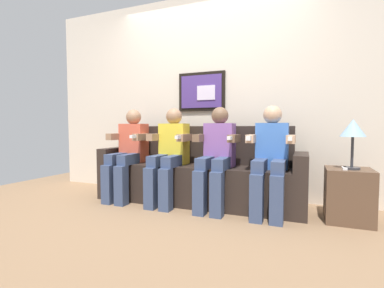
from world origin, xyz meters
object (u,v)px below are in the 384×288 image
Objects in this scene: person_leftmost at (128,150)px; couch at (198,176)px; person_right_center at (217,153)px; spare_remote_on_table at (344,168)px; person_rightmost at (271,155)px; person_left_center at (170,152)px; side_table_right at (348,195)px; table_lamp at (353,130)px.

couch is at bearing 11.23° from person_leftmost.
couch is 0.44m from person_right_center.
person_right_center is at bearing -30.73° from couch.
person_leftmost reaches higher than spare_remote_on_table.
person_rightmost is at bearing 179.50° from spare_remote_on_table.
couch is 18.53× the size of spare_remote_on_table.
person_left_center is 1.87m from side_table_right.
person_right_center is 0.56m from person_rightmost.
person_leftmost is at bearing 180.00° from person_right_center.
side_table_right is (0.71, 0.06, -0.36)m from person_rightmost.
person_rightmost is at bearing -0.05° from person_right_center.
table_lamp reaches higher than couch.
person_left_center is 1.00× the size of person_rightmost.
person_left_center is (0.57, 0.00, 0.00)m from person_leftmost.
person_left_center is 1.13m from person_rightmost.
person_right_center is 2.41× the size of table_lamp.
person_right_center is (1.13, 0.00, 0.00)m from person_leftmost.
side_table_right is 3.85× the size of spare_remote_on_table.
person_left_center is at bearing -149.19° from couch.
table_lamp reaches higher than spare_remote_on_table.
spare_remote_on_table is (1.22, -0.01, -0.10)m from person_right_center.
person_leftmost is 1.00× the size of person_left_center.
person_right_center is 1.23m from spare_remote_on_table.
spare_remote_on_table is at bearing -0.20° from person_left_center.
person_right_center is at bearing 179.95° from person_rightmost.
side_table_right is 0.27m from spare_remote_on_table.
person_rightmost is at bearing -177.92° from table_lamp.
spare_remote_on_table is at bearing -153.06° from table_lamp.
person_right_center is 1.00× the size of person_rightmost.
couch is 1.53m from spare_remote_on_table.
person_leftmost and person_right_center have the same top height.
person_right_center is 1.31m from table_lamp.
person_right_center is at bearing 0.00° from person_left_center.
person_left_center is 1.00× the size of person_right_center.
person_right_center is at bearing -178.85° from table_lamp.
couch is at bearing 168.74° from person_rightmost.
side_table_right is 0.61m from table_lamp.
person_rightmost is 0.79m from side_table_right.
table_lamp is (2.42, 0.03, 0.25)m from person_leftmost.
person_rightmost is at bearing -0.02° from person_left_center.
couch is 1.67m from table_lamp.
person_rightmost reaches higher than side_table_right.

